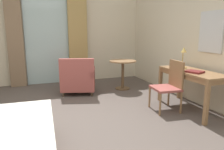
{
  "coord_description": "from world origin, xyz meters",
  "views": [
    {
      "loc": [
        -0.48,
        -2.98,
        1.43
      ],
      "look_at": [
        0.65,
        0.09,
        0.75
      ],
      "focal_mm": 33.62,
      "sensor_mm": 36.0,
      "label": 1
    }
  ],
  "objects_px": {
    "writing_desk": "(192,76)",
    "desk_chair": "(170,83)",
    "closed_book": "(195,72)",
    "round_cafe_table": "(123,68)",
    "armchair_by_window": "(78,79)",
    "desk_lamp": "(183,55)"
  },
  "relations": [
    {
      "from": "writing_desk",
      "to": "desk_chair",
      "type": "distance_m",
      "value": 0.43
    },
    {
      "from": "closed_book",
      "to": "round_cafe_table",
      "type": "distance_m",
      "value": 2.01
    },
    {
      "from": "closed_book",
      "to": "armchair_by_window",
      "type": "relative_size",
      "value": 0.28
    },
    {
      "from": "armchair_by_window",
      "to": "writing_desk",
      "type": "bearing_deg",
      "value": -45.79
    },
    {
      "from": "closed_book",
      "to": "round_cafe_table",
      "type": "xyz_separation_m",
      "value": [
        -0.53,
        1.93,
        -0.22
      ]
    },
    {
      "from": "writing_desk",
      "to": "closed_book",
      "type": "bearing_deg",
      "value": -119.81
    },
    {
      "from": "writing_desk",
      "to": "desk_chair",
      "type": "xyz_separation_m",
      "value": [
        -0.39,
        0.11,
        -0.14
      ]
    },
    {
      "from": "desk_chair",
      "to": "desk_lamp",
      "type": "relative_size",
      "value": 2.21
    },
    {
      "from": "writing_desk",
      "to": "desk_chair",
      "type": "height_order",
      "value": "desk_chair"
    },
    {
      "from": "desk_chair",
      "to": "armchair_by_window",
      "type": "height_order",
      "value": "desk_chair"
    },
    {
      "from": "armchair_by_window",
      "to": "round_cafe_table",
      "type": "xyz_separation_m",
      "value": [
        1.12,
        -0.02,
        0.2
      ]
    },
    {
      "from": "desk_lamp",
      "to": "round_cafe_table",
      "type": "height_order",
      "value": "desk_lamp"
    },
    {
      "from": "desk_chair",
      "to": "armchair_by_window",
      "type": "distance_m",
      "value": 2.16
    },
    {
      "from": "desk_chair",
      "to": "desk_lamp",
      "type": "xyz_separation_m",
      "value": [
        0.4,
        0.17,
        0.49
      ]
    },
    {
      "from": "closed_book",
      "to": "armchair_by_window",
      "type": "bearing_deg",
      "value": 109.28
    },
    {
      "from": "desk_lamp",
      "to": "closed_book",
      "type": "bearing_deg",
      "value": -102.91
    },
    {
      "from": "armchair_by_window",
      "to": "round_cafe_table",
      "type": "distance_m",
      "value": 1.14
    },
    {
      "from": "writing_desk",
      "to": "desk_lamp",
      "type": "height_order",
      "value": "desk_lamp"
    },
    {
      "from": "writing_desk",
      "to": "round_cafe_table",
      "type": "distance_m",
      "value": 1.88
    },
    {
      "from": "desk_chair",
      "to": "desk_lamp",
      "type": "bearing_deg",
      "value": 23.62
    },
    {
      "from": "desk_lamp",
      "to": "closed_book",
      "type": "xyz_separation_m",
      "value": [
        -0.1,
        -0.45,
        -0.24
      ]
    },
    {
      "from": "writing_desk",
      "to": "armchair_by_window",
      "type": "relative_size",
      "value": 1.39
    }
  ]
}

